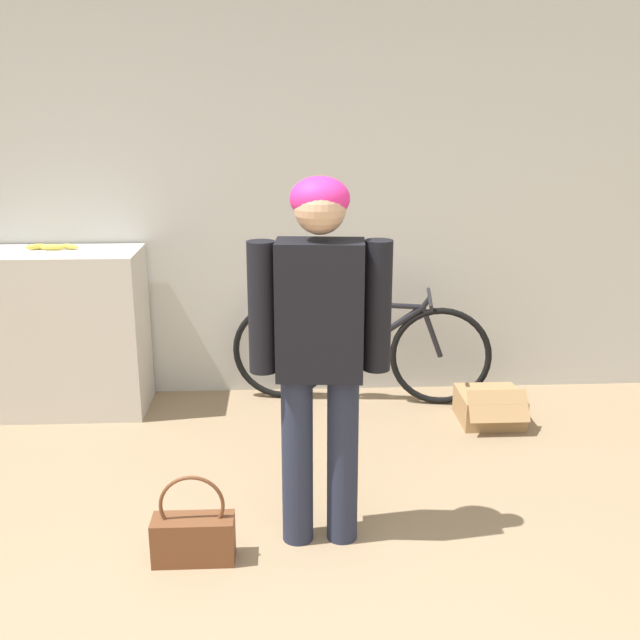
{
  "coord_description": "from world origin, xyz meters",
  "views": [
    {
      "loc": [
        0.05,
        -1.82,
        1.88
      ],
      "look_at": [
        0.19,
        1.13,
        1.02
      ],
      "focal_mm": 42.0,
      "sensor_mm": 36.0,
      "label": 1
    }
  ],
  "objects_px": {
    "bicycle": "(360,350)",
    "handbag": "(193,536)",
    "person": "(320,335)",
    "banana": "(52,247)",
    "cardboard_box": "(489,407)"
  },
  "relations": [
    {
      "from": "bicycle",
      "to": "handbag",
      "type": "height_order",
      "value": "bicycle"
    },
    {
      "from": "person",
      "to": "banana",
      "type": "bearing_deg",
      "value": 139.08
    },
    {
      "from": "bicycle",
      "to": "handbag",
      "type": "xyz_separation_m",
      "value": [
        -0.88,
        -1.75,
        -0.23
      ]
    },
    {
      "from": "bicycle",
      "to": "handbag",
      "type": "relative_size",
      "value": 4.16
    },
    {
      "from": "handbag",
      "to": "person",
      "type": "bearing_deg",
      "value": 15.12
    },
    {
      "from": "person",
      "to": "banana",
      "type": "distance_m",
      "value": 2.24
    },
    {
      "from": "person",
      "to": "banana",
      "type": "xyz_separation_m",
      "value": [
        -1.56,
        1.61,
        0.09
      ]
    },
    {
      "from": "bicycle",
      "to": "cardboard_box",
      "type": "bearing_deg",
      "value": -16.87
    },
    {
      "from": "bicycle",
      "to": "handbag",
      "type": "bearing_deg",
      "value": -108.29
    },
    {
      "from": "bicycle",
      "to": "banana",
      "type": "distance_m",
      "value": 2.02
    },
    {
      "from": "banana",
      "to": "cardboard_box",
      "type": "distance_m",
      "value": 2.85
    },
    {
      "from": "banana",
      "to": "cardboard_box",
      "type": "height_order",
      "value": "banana"
    },
    {
      "from": "person",
      "to": "banana",
      "type": "height_order",
      "value": "person"
    },
    {
      "from": "person",
      "to": "banana",
      "type": "relative_size",
      "value": 4.84
    },
    {
      "from": "handbag",
      "to": "bicycle",
      "type": "bearing_deg",
      "value": 63.21
    }
  ]
}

